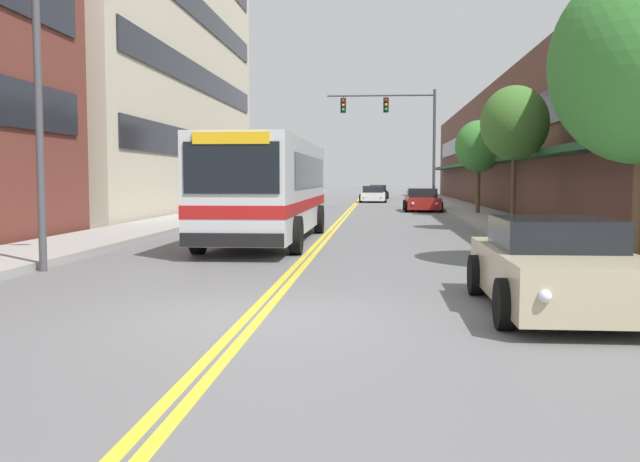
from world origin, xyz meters
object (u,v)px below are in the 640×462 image
object	(u,v)px
car_red_parked_right_mid	(422,201)
car_slate_blue_parked_left_mid	(278,200)
traffic_signal_mast	(399,124)
street_tree_right_far	(479,147)
city_bus	(270,185)
fire_hydrant	(554,235)
street_tree_right_mid	(515,123)
car_dark_grey_parked_left_near	(261,204)
car_white_moving_lead	(373,195)
car_black_moving_second	(378,192)
street_lamp_left_near	(50,18)
car_beige_parked_right_foreground	(555,267)

from	to	relation	value
car_red_parked_right_mid	car_slate_blue_parked_left_mid	bearing A→B (deg)	178.21
traffic_signal_mast	street_tree_right_far	size ratio (longest dim) A/B	1.58
car_red_parked_right_mid	traffic_signal_mast	world-z (taller)	traffic_signal_mast
city_bus	car_slate_blue_parked_left_mid	bearing A→B (deg)	97.46
fire_hydrant	street_tree_right_mid	bearing A→B (deg)	85.50
car_dark_grey_parked_left_near	street_tree_right_far	xyz separation A→B (m)	(11.09, 0.98, 2.92)
car_white_moving_lead	street_tree_right_mid	size ratio (longest dim) A/B	0.90
car_black_moving_second	traffic_signal_mast	bearing A→B (deg)	-86.59
car_slate_blue_parked_left_mid	car_black_moving_second	xyz separation A→B (m)	(5.98, 25.66, -0.01)
street_tree_right_far	fire_hydrant	world-z (taller)	street_tree_right_far
car_red_parked_right_mid	street_lamp_left_near	world-z (taller)	street_lamp_left_near
car_red_parked_right_mid	car_white_moving_lead	distance (m)	15.48
car_beige_parked_right_foreground	car_black_moving_second	bearing A→B (deg)	92.71
car_dark_grey_parked_left_near	car_slate_blue_parked_left_mid	distance (m)	6.53
street_tree_right_mid	traffic_signal_mast	bearing A→B (deg)	101.06
city_bus	car_dark_grey_parked_left_near	world-z (taller)	city_bus
car_beige_parked_right_foreground	car_red_parked_right_mid	distance (m)	31.72
traffic_signal_mast	fire_hydrant	distance (m)	28.70
car_white_moving_lead	car_red_parked_right_mid	bearing A→B (deg)	-78.72
car_slate_blue_parked_left_mid	street_tree_right_mid	distance (m)	19.70
car_beige_parked_right_foreground	street_tree_right_mid	bearing A→B (deg)	81.78
city_bus	fire_hydrant	bearing A→B (deg)	-31.71
car_red_parked_right_mid	street_tree_right_mid	size ratio (longest dim) A/B	0.91
car_dark_grey_parked_left_near	car_beige_parked_right_foreground	size ratio (longest dim) A/B	0.99
car_black_moving_second	street_tree_right_far	world-z (taller)	street_tree_right_far
street_tree_right_mid	city_bus	bearing A→B (deg)	-150.64
city_bus	car_black_moving_second	xyz separation A→B (m)	(3.28, 46.32, -1.15)
car_white_moving_lead	car_beige_parked_right_foreground	bearing A→B (deg)	-86.23
traffic_signal_mast	car_slate_blue_parked_left_mid	bearing A→B (deg)	-159.06
street_lamp_left_near	street_tree_right_mid	distance (m)	17.04
car_beige_parked_right_foreground	fire_hydrant	bearing A→B (deg)	76.67
city_bus	street_lamp_left_near	world-z (taller)	street_lamp_left_near
car_red_parked_right_mid	traffic_signal_mast	size ratio (longest dim) A/B	0.63
car_black_moving_second	street_lamp_left_near	xyz separation A→B (m)	(-6.65, -53.98, 4.66)
car_black_moving_second	car_beige_parked_right_foreground	bearing A→B (deg)	-87.29
car_black_moving_second	street_tree_right_far	size ratio (longest dim) A/B	0.98
car_dark_grey_parked_left_near	street_tree_right_far	size ratio (longest dim) A/B	0.97
city_bus	car_dark_grey_parked_left_near	bearing A→B (deg)	100.54
traffic_signal_mast	car_beige_parked_right_foreground	bearing A→B (deg)	-87.76
fire_hydrant	car_dark_grey_parked_left_near	bearing A→B (deg)	118.48
car_dark_grey_parked_left_near	car_black_moving_second	world-z (taller)	car_dark_grey_parked_left_near
car_red_parked_right_mid	fire_hydrant	xyz separation A→B (m)	(1.64, -25.07, -0.02)
city_bus	car_white_moving_lead	distance (m)	35.71
city_bus	street_tree_right_mid	world-z (taller)	street_tree_right_mid
car_black_moving_second	street_tree_right_far	xyz separation A→B (m)	(5.18, -31.21, 2.97)
car_black_moving_second	street_lamp_left_near	bearing A→B (deg)	-97.03
city_bus	car_black_moving_second	distance (m)	46.45
city_bus	car_slate_blue_parked_left_mid	world-z (taller)	city_bus
car_dark_grey_parked_left_near	car_black_moving_second	bearing A→B (deg)	79.60
car_beige_parked_right_foreground	car_white_moving_lead	xyz separation A→B (m)	(-3.09, 46.90, -0.04)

